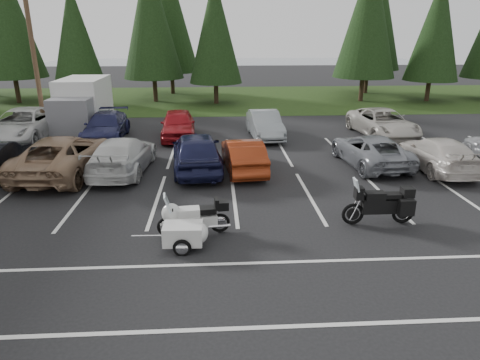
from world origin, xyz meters
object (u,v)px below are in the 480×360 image
car_far_4 (383,123)px  car_near_7 (437,154)px  car_near_2 (64,155)px  adventure_motorcycle (379,201)px  car_near_3 (123,155)px  touring_motorcycle (193,214)px  box_truck (80,105)px  car_far_2 (178,124)px  utility_pole (33,48)px  car_far_1 (106,127)px  car_far_3 (265,125)px  car_near_4 (197,151)px  cargo_trailer (183,236)px  car_near_5 (243,155)px  car_far_0 (24,125)px  car_near_6 (370,150)px

car_far_4 → car_near_7: bearing=-94.9°
car_near_2 → adventure_motorcycle: (11.08, -5.46, -0.05)m
car_near_3 → car_far_4: size_ratio=0.94×
car_near_3 → touring_motorcycle: (3.17, -5.96, -0.09)m
box_truck → car_far_2: box_truck is taller
car_far_2 → touring_motorcycle: bearing=-86.9°
utility_pole → car_far_1: 6.04m
car_far_3 → car_near_2: bearing=-150.5°
car_near_2 → car_far_2: (4.15, 5.96, -0.04)m
car_near_2 → car_near_4: car_near_4 is taller
box_truck → cargo_trailer: box_truck is taller
cargo_trailer → car_near_4: bearing=90.3°
car_near_2 → car_far_4: (15.45, 5.74, -0.06)m
car_far_4 → car_far_3: bearing=174.0°
car_near_4 → touring_motorcycle: size_ratio=2.10×
car_far_3 → car_near_5: bearing=-108.7°
box_truck → cargo_trailer: size_ratio=3.67×
car_near_4 → box_truck: bearing=-54.5°
car_near_5 → car_far_4: car_far_4 is taller
utility_pole → cargo_trailer: bearing=-58.4°
car_near_4 → car_far_1: size_ratio=0.99×
car_near_7 → car_far_0: bearing=-18.1°
car_near_4 → utility_pole: bearing=-45.6°
car_near_3 → car_near_6: 10.58m
car_far_1 → car_far_3: car_far_3 is taller
touring_motorcycle → car_far_1: bearing=107.7°
car_near_6 → car_far_1: 13.65m
car_near_2 → car_far_0: bearing=-51.7°
utility_pole → car_near_6: (16.61, -7.40, -4.03)m
car_near_6 → car_near_7: car_near_7 is taller
box_truck → adventure_motorcycle: size_ratio=2.27×
utility_pole → car_near_5: (11.03, -7.92, -4.01)m
box_truck → car_far_0: 3.43m
car_far_3 → car_far_4: size_ratio=0.82×
car_near_5 → utility_pole: bearing=-40.8°
car_near_5 → car_far_0: size_ratio=0.70×
box_truck → car_far_3: (10.59, -2.59, -0.73)m
car_near_4 → car_far_0: size_ratio=0.82×
car_far_2 → car_near_4: bearing=-81.5°
box_truck → cargo_trailer: 16.64m
car_near_2 → car_near_6: car_near_2 is taller
car_near_3 → car_near_2: bearing=6.9°
car_far_4 → cargo_trailer: (-10.19, -12.41, -0.39)m
car_near_4 → touring_motorcycle: (0.12, -5.99, -0.19)m
box_truck → car_near_7: (17.19, -8.72, -0.76)m
box_truck → car_far_2: size_ratio=1.26×
box_truck → car_near_3: size_ratio=1.11×
car_far_3 → cargo_trailer: (-3.63, -12.48, -0.37)m
car_near_3 → car_far_4: 14.27m
utility_pole → car_far_4: utility_pole is taller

